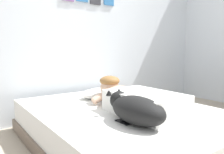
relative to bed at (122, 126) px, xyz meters
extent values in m
cube|color=silver|center=(0.29, 1.12, 1.08)|extent=(4.16, 0.10, 2.50)
cube|color=#726051|center=(0.00, 0.00, -0.11)|extent=(1.48, 1.97, 0.12)
cube|color=white|center=(0.00, 0.00, 0.06)|extent=(1.43, 1.91, 0.22)
ellipsoid|color=white|center=(0.11, 0.48, 0.22)|extent=(0.52, 0.32, 0.11)
cube|color=white|center=(0.04, -0.25, 0.26)|extent=(0.42, 0.64, 0.18)
ellipsoid|color=#D8AD8E|center=(0.04, 0.09, 0.28)|extent=(0.32, 0.20, 0.16)
sphere|color=#D8AD8E|center=(0.04, 0.25, 0.32)|extent=(0.19, 0.19, 0.19)
ellipsoid|color=olive|center=(0.04, 0.25, 0.39)|extent=(0.20, 0.20, 0.10)
cylinder|color=#D8AD8E|center=(-0.06, 0.23, 0.25)|extent=(0.23, 0.07, 0.14)
cylinder|color=#D8AD8E|center=(0.14, 0.23, 0.25)|extent=(0.23, 0.07, 0.14)
ellipsoid|color=black|center=(-0.18, -0.40, 0.27)|extent=(0.26, 0.48, 0.20)
sphere|color=black|center=(-0.14, -0.14, 0.29)|extent=(0.15, 0.15, 0.15)
cone|color=black|center=(-0.23, -0.12, 0.36)|extent=(0.05, 0.05, 0.05)
cone|color=black|center=(-0.13, -0.12, 0.36)|extent=(0.05, 0.05, 0.05)
cylinder|color=#D84C47|center=(0.11, 0.30, 0.21)|extent=(0.09, 0.09, 0.07)
torus|color=#D84C47|center=(0.16, 0.30, 0.21)|extent=(0.05, 0.01, 0.05)
cube|color=black|center=(-0.23, -0.31, 0.17)|extent=(0.07, 0.14, 0.01)
camera|label=1|loc=(-1.21, -1.52, 0.69)|focal=35.35mm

